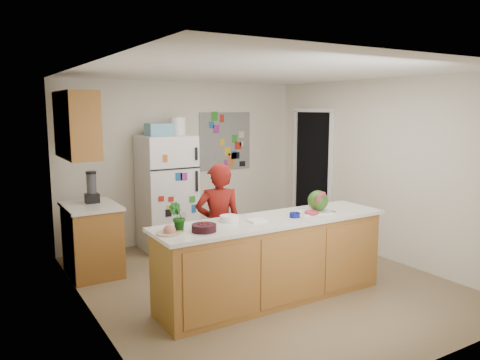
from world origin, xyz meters
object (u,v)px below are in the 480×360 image
watermelon (318,201)px  refrigerator (167,193)px  person (219,226)px  cherry_bowl (204,228)px

watermelon → refrigerator: bearing=110.4°
person → cherry_bowl: 0.94m
watermelon → cherry_bowl: size_ratio=0.98×
refrigerator → person: refrigerator is taller
refrigerator → cherry_bowl: (-0.63, -2.48, 0.11)m
person → cherry_bowl: size_ratio=6.15×
refrigerator → watermelon: 2.54m
person → watermelon: bearing=165.1°
watermelon → cherry_bowl: 1.52m
refrigerator → cherry_bowl: size_ratio=7.07×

